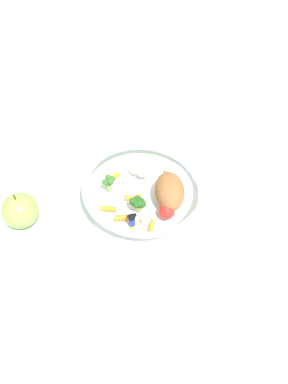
% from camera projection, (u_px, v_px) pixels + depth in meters
% --- Properties ---
extents(ground_plane, '(2.40, 2.40, 0.00)m').
position_uv_depth(ground_plane, '(138.00, 198.00, 0.82)').
color(ground_plane, silver).
extents(food_container, '(0.25, 0.25, 0.07)m').
position_uv_depth(food_container, '(148.00, 191.00, 0.80)').
color(food_container, white).
rests_on(food_container, ground_plane).
extents(loose_apple, '(0.07, 0.07, 0.08)m').
position_uv_depth(loose_apple, '(20.00, 210.00, 0.76)').
color(loose_apple, '#8CB74C').
rests_on(loose_apple, ground_plane).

